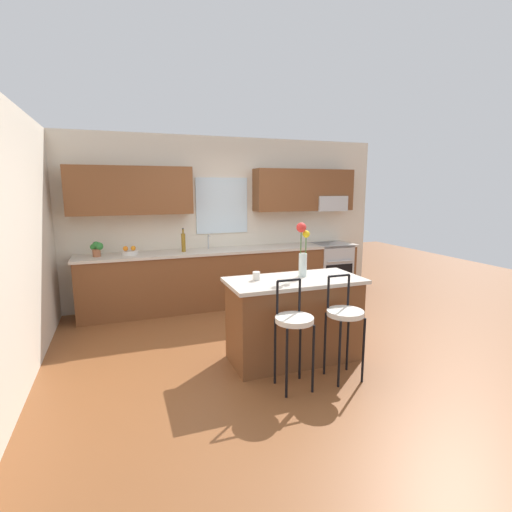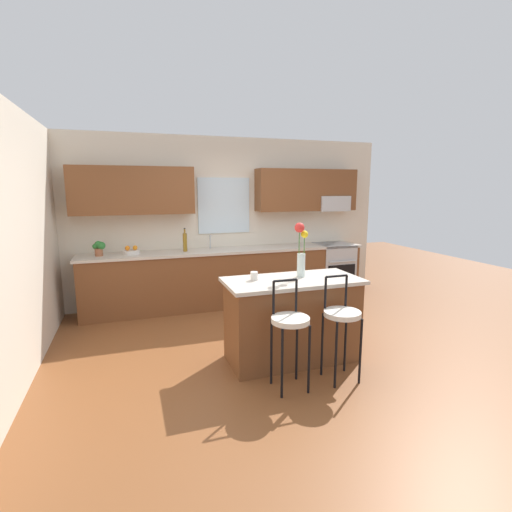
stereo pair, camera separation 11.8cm
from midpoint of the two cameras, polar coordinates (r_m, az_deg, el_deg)
ground_plane at (r=4.78m, az=0.78°, el=-13.06°), size 14.00×14.00×0.00m
wall_left at (r=4.55m, az=-32.55°, el=1.79°), size 0.12×4.60×2.70m
back_wall_assembly at (r=6.30m, az=-5.34°, el=6.75°), size 5.60×0.50×2.70m
counter_run at (r=6.18m, az=-4.85°, el=-3.14°), size 4.56×0.64×0.92m
sink_faucet at (r=6.14m, az=-7.70°, el=2.38°), size 0.02×0.13×0.23m
oven_range at (r=6.88m, az=10.61°, el=-1.94°), size 0.60×0.64×0.92m
kitchen_island at (r=4.25m, az=4.93°, el=-9.43°), size 1.48×0.71×0.92m
bar_stool_near at (r=3.60m, az=4.79°, el=-10.23°), size 0.36×0.36×1.04m
bar_stool_middle at (r=3.85m, az=12.33°, el=-9.05°), size 0.36×0.36×1.04m
flower_vase at (r=4.17m, az=6.25°, el=1.05°), size 0.16×0.11×0.60m
mug_ceramic at (r=4.04m, az=-0.78°, el=-3.02°), size 0.08×0.08×0.09m
fruit_bowl_oranges at (r=5.88m, az=-19.05°, el=0.58°), size 0.24×0.24×0.13m
bottle_olive_oil at (r=5.92m, az=-11.44°, el=2.07°), size 0.06×0.06×0.36m
potted_plant_small at (r=5.87m, az=-23.38°, el=1.11°), size 0.18×0.12×0.22m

